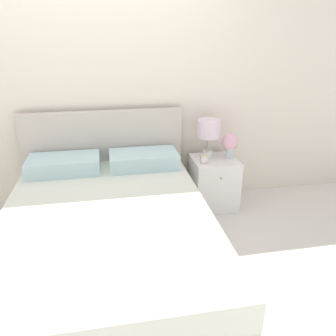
# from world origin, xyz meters

# --- Properties ---
(ground_plane) EXTENTS (12.00, 12.00, 0.00)m
(ground_plane) POSITION_xyz_m (0.00, 0.00, 0.00)
(ground_plane) COLOR silver
(wall_back) EXTENTS (8.00, 0.06, 2.60)m
(wall_back) POSITION_xyz_m (0.00, 0.07, 1.30)
(wall_back) COLOR silver
(wall_back) RESTS_ON ground_plane
(bed) EXTENTS (1.54, 2.07, 1.00)m
(bed) POSITION_xyz_m (0.00, -0.96, 0.27)
(bed) COLOR beige
(bed) RESTS_ON ground_plane
(nightstand) EXTENTS (0.44, 0.43, 0.52)m
(nightstand) POSITION_xyz_m (1.07, -0.22, 0.26)
(nightstand) COLOR white
(nightstand) RESTS_ON ground_plane
(table_lamp) EXTENTS (0.23, 0.23, 0.39)m
(table_lamp) POSITION_xyz_m (1.02, -0.16, 0.80)
(table_lamp) COLOR white
(table_lamp) RESTS_ON nightstand
(flower_vase) EXTENTS (0.16, 0.16, 0.25)m
(flower_vase) POSITION_xyz_m (1.23, -0.21, 0.67)
(flower_vase) COLOR silver
(flower_vase) RESTS_ON nightstand
(alarm_clock) EXTENTS (0.07, 0.06, 0.08)m
(alarm_clock) POSITION_xyz_m (0.94, -0.31, 0.56)
(alarm_clock) COLOR beige
(alarm_clock) RESTS_ON nightstand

